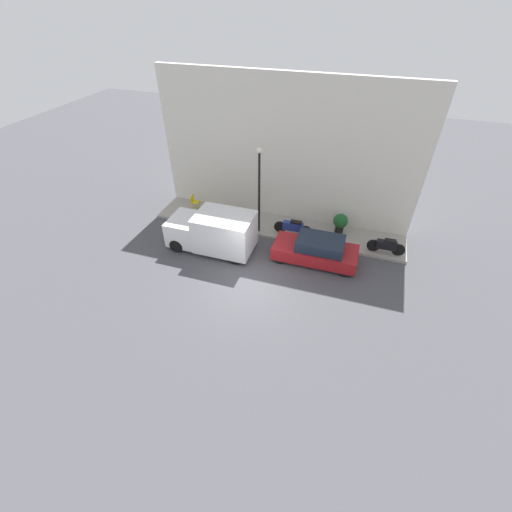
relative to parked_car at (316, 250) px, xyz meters
name	(u,v)px	position (x,y,z in m)	size (l,w,h in m)	color
ground_plane	(249,283)	(-2.60, 2.64, -0.65)	(60.00, 60.00, 0.00)	#47474C
sidewalk	(276,226)	(2.27, 2.64, -0.58)	(2.36, 14.11, 0.14)	gray
building_facade	(286,153)	(3.60, 2.64, 3.27)	(0.30, 14.11, 7.84)	silver
parked_car	(316,250)	(0.00, 0.00, 0.00)	(1.72, 4.14, 1.36)	maroon
delivery_van	(213,231)	(-0.59, 5.29, 0.41)	(2.05, 4.43, 2.09)	white
motorcycle_black	(386,246)	(1.53, -3.31, -0.05)	(0.30, 1.87, 0.83)	black
scooter_silver	(224,215)	(1.73, 5.66, -0.08)	(0.30, 1.81, 0.78)	#B7B7BF
motorcycle_blue	(293,227)	(1.71, 1.56, -0.03)	(0.30, 2.11, 0.86)	navy
streetlamp	(259,183)	(1.46, 3.45, 2.41)	(0.29, 0.29, 4.77)	black
potted_plant	(340,222)	(2.68, -0.82, 0.15)	(0.79, 0.79, 1.13)	black
cafe_chair	(194,201)	(2.63, 7.95, -0.03)	(0.40, 0.40, 0.84)	yellow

